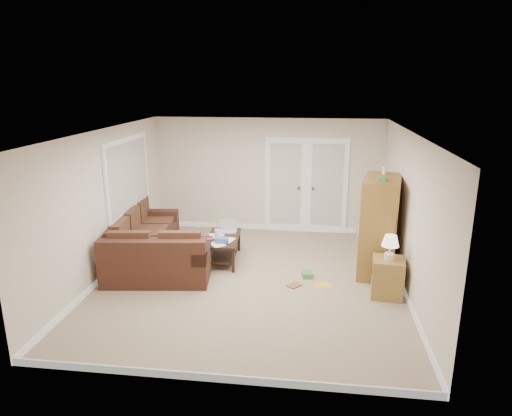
# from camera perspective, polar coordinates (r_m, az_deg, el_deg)

# --- Properties ---
(floor) EXTENTS (5.50, 5.50, 0.00)m
(floor) POSITION_cam_1_polar(r_m,az_deg,el_deg) (7.85, -0.67, -8.97)
(floor) COLOR gray
(floor) RESTS_ON ground
(ceiling) EXTENTS (5.00, 5.50, 0.02)m
(ceiling) POSITION_cam_1_polar(r_m,az_deg,el_deg) (7.17, -0.74, 9.49)
(ceiling) COLOR white
(ceiling) RESTS_ON wall_back
(wall_left) EXTENTS (0.02, 5.50, 2.50)m
(wall_left) POSITION_cam_1_polar(r_m,az_deg,el_deg) (8.13, -18.43, 0.45)
(wall_left) COLOR beige
(wall_left) RESTS_ON floor
(wall_right) EXTENTS (0.02, 5.50, 2.50)m
(wall_right) POSITION_cam_1_polar(r_m,az_deg,el_deg) (7.50, 18.57, -0.81)
(wall_right) COLOR beige
(wall_right) RESTS_ON floor
(wall_back) EXTENTS (5.00, 0.02, 2.50)m
(wall_back) POSITION_cam_1_polar(r_m,az_deg,el_deg) (10.07, 1.45, 4.10)
(wall_back) COLOR beige
(wall_back) RESTS_ON floor
(wall_front) EXTENTS (5.00, 0.02, 2.50)m
(wall_front) POSITION_cam_1_polar(r_m,az_deg,el_deg) (4.87, -5.20, -9.00)
(wall_front) COLOR beige
(wall_front) RESTS_ON floor
(baseboards) EXTENTS (5.00, 5.50, 0.10)m
(baseboards) POSITION_cam_1_polar(r_m,az_deg,el_deg) (7.83, -0.67, -8.64)
(baseboards) COLOR silver
(baseboards) RESTS_ON floor
(french_doors) EXTENTS (1.80, 0.05, 2.13)m
(french_doors) POSITION_cam_1_polar(r_m,az_deg,el_deg) (10.03, 6.26, 2.71)
(french_doors) COLOR silver
(french_doors) RESTS_ON floor
(window_left) EXTENTS (0.05, 1.92, 1.42)m
(window_left) POSITION_cam_1_polar(r_m,az_deg,el_deg) (8.94, -15.68, 3.98)
(window_left) COLOR silver
(window_left) RESTS_ON wall_left
(sectional_sofa) EXTENTS (2.09, 2.76, 0.83)m
(sectional_sofa) POSITION_cam_1_polar(r_m,az_deg,el_deg) (8.53, -13.06, -4.98)
(sectional_sofa) COLOR #44251A
(sectional_sofa) RESTS_ON floor
(coffee_table) EXTENTS (0.64, 1.17, 0.78)m
(coffee_table) POSITION_cam_1_polar(r_m,az_deg,el_deg) (8.58, -4.08, -4.95)
(coffee_table) COLOR black
(coffee_table) RESTS_ON floor
(tv_armoire) EXTENTS (0.78, 1.16, 1.84)m
(tv_armoire) POSITION_cam_1_polar(r_m,az_deg,el_deg) (8.12, 15.14, -2.14)
(tv_armoire) COLOR olive
(tv_armoire) RESTS_ON floor
(side_cabinet) EXTENTS (0.52, 0.52, 1.00)m
(side_cabinet) POSITION_cam_1_polar(r_m,az_deg,el_deg) (7.46, 16.14, -7.97)
(side_cabinet) COLOR olive
(side_cabinet) RESTS_ON floor
(space_heater) EXTENTS (0.11, 0.10, 0.27)m
(space_heater) POSITION_cam_1_polar(r_m,az_deg,el_deg) (10.07, 12.75, -2.86)
(space_heater) COLOR white
(space_heater) RESTS_ON floor
(floor_magazine) EXTENTS (0.31, 0.26, 0.01)m
(floor_magazine) POSITION_cam_1_polar(r_m,az_deg,el_deg) (7.74, 8.41, -9.51)
(floor_magazine) COLOR gold
(floor_magazine) RESTS_ON floor
(floor_greenbox) EXTENTS (0.19, 0.24, 0.09)m
(floor_greenbox) POSITION_cam_1_polar(r_m,az_deg,el_deg) (8.00, 6.43, -8.24)
(floor_greenbox) COLOR #3C843D
(floor_greenbox) RESTS_ON floor
(floor_book) EXTENTS (0.28, 0.29, 0.02)m
(floor_book) POSITION_cam_1_polar(r_m,az_deg,el_deg) (7.71, 4.30, -9.42)
(floor_book) COLOR brown
(floor_book) RESTS_ON floor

